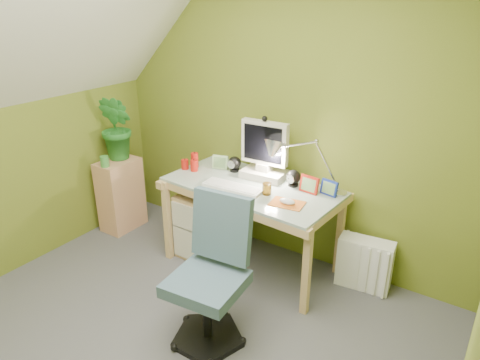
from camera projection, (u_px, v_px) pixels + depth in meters
The scene contains 19 objects.
wall_back at pixel (283, 114), 3.44m from camera, with size 3.20×0.01×2.40m, color olive.
desk at pixel (251, 226), 3.51m from camera, with size 1.34×0.67×0.72m, color tan, non-canonical shape.
monitor at pixel (265, 149), 3.42m from camera, with size 0.35×0.20×0.47m, color silver, non-canonical shape.
speaker_left at pixel (235, 164), 3.61m from camera, with size 0.11×0.11×0.13m, color black, non-canonical shape.
speaker_right at pixel (293, 178), 3.33m from camera, with size 0.11×0.11×0.13m, color black, non-canonical shape.
keyboard at pixel (233, 187), 3.30m from camera, with size 0.47×0.15×0.02m, color white.
mousepad at pixel (287, 204), 3.07m from camera, with size 0.23×0.16×0.01m, color #CC6420.
mouse at pixel (287, 201), 3.06m from camera, with size 0.12×0.07×0.04m, color silver.
amber_tumbler at pixel (267, 189), 3.20m from camera, with size 0.07×0.07×0.09m, color #885A13.
candle_cluster at pixel (192, 162), 3.66m from camera, with size 0.17×0.14×0.12m, color red, non-canonical shape.
photo_frame_red at pixel (309, 184), 3.22m from camera, with size 0.15×0.02×0.13m, color red.
photo_frame_blue at pixel (329, 188), 3.18m from camera, with size 0.13×0.02×0.11m, color navy.
photo_frame_green at pixel (220, 162), 3.66m from camera, with size 0.13×0.02×0.11m, color #A5CC8C.
desk_lamp at pixel (319, 153), 3.16m from camera, with size 0.54×0.23×0.58m, color silver, non-canonical shape.
side_ledge at pixel (121, 195), 4.11m from camera, with size 0.25×0.38×0.67m, color tan.
potted_plant at pixel (118, 128), 3.90m from camera, with size 0.33×0.26×0.60m, color #277529.
green_cup at pixel (105, 161), 3.83m from camera, with size 0.07×0.07×0.10m, color #44943D.
task_chair at pixel (206, 283), 2.69m from camera, with size 0.49×0.49×0.89m, color #415B6B, non-canonical shape.
radiator at pixel (365, 263), 3.31m from camera, with size 0.40×0.16×0.40m, color white.
Camera 1 is at (1.60, -1.38, 2.08)m, focal length 33.00 mm.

